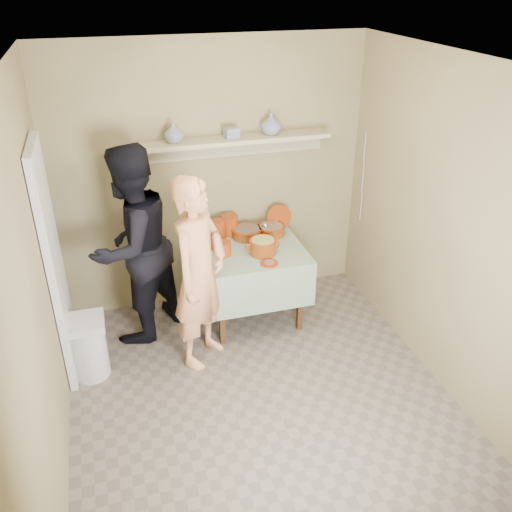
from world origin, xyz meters
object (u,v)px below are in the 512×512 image
object	(u,v)px
cazuela_rice	(263,245)
trash_bin	(89,347)
person_cook	(200,274)
person_helper	(133,246)
serving_table	(250,258)

from	to	relation	value
cazuela_rice	trash_bin	size ratio (longest dim) A/B	0.59
cazuela_rice	trash_bin	world-z (taller)	cazuela_rice
person_cook	cazuela_rice	xyz separation A→B (m)	(0.66, 0.36, -0.01)
person_cook	person_helper	size ratio (longest dim) A/B	0.93
person_cook	trash_bin	size ratio (longest dim) A/B	3.05
person_cook	cazuela_rice	distance (m)	0.75
person_helper	cazuela_rice	bearing A→B (deg)	130.26
person_cook	serving_table	xyz separation A→B (m)	(0.59, 0.53, -0.21)
person_helper	cazuela_rice	xyz separation A→B (m)	(1.15, -0.17, -0.07)
cazuela_rice	person_helper	bearing A→B (deg)	171.39
trash_bin	person_helper	bearing A→B (deg)	46.62
cazuela_rice	trash_bin	distance (m)	1.76
serving_table	cazuela_rice	xyz separation A→B (m)	(0.07, -0.17, 0.20)
person_helper	trash_bin	distance (m)	0.94
person_helper	serving_table	distance (m)	1.12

